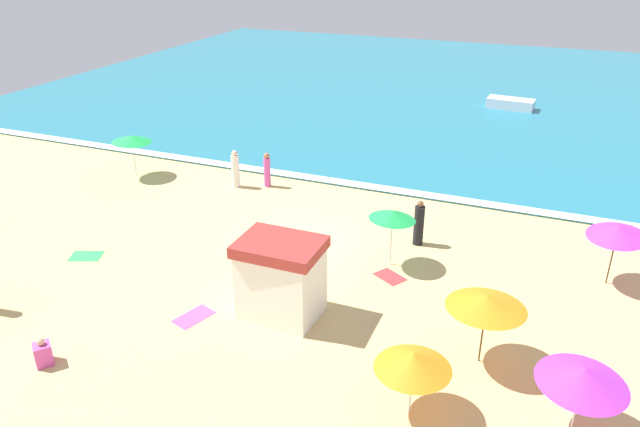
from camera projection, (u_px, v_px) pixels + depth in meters
ground_plane at (299, 241)px, 24.32m from camera, size 60.00×60.00×0.00m
ocean_water at (442, 87)px, 47.80m from camera, size 60.00×44.00×0.10m
wave_breaker_foam at (351, 183)px, 29.56m from camera, size 57.00×0.70×0.01m
lifeguard_cabana at (281, 278)px, 19.15m from camera, size 2.60×1.97×2.64m
beach_umbrella_0 at (393, 215)px, 21.77m from camera, size 2.42×2.42×2.26m
beach_umbrella_1 at (487, 302)px, 16.70m from camera, size 2.25×2.26×2.23m
beach_umbrella_2 at (618, 231)px, 20.56m from camera, size 2.85×2.85×2.35m
beach_umbrella_3 at (132, 139)px, 29.93m from camera, size 2.66×2.66×2.18m
beach_umbrella_4 at (583, 376)px, 14.33m from camera, size 3.07×3.07×2.02m
beach_umbrella_5 at (413, 361)px, 14.98m from camera, size 2.73×2.73×1.88m
beachgoer_0 at (235, 170)px, 29.10m from camera, size 0.54×0.54×1.85m
beachgoer_1 at (43, 353)px, 17.29m from camera, size 0.67×0.67×0.88m
beachgoer_3 at (419, 224)px, 23.72m from camera, size 0.50×0.50×1.87m
beachgoer_4 at (267, 170)px, 29.17m from camera, size 0.45×0.45×1.71m
beach_towel_0 at (390, 277)px, 21.79m from camera, size 1.30×1.18×0.01m
beach_towel_1 at (194, 317)px, 19.53m from camera, size 1.10×1.46×0.01m
beach_towel_2 at (86, 256)px, 23.18m from camera, size 1.40×1.21×0.01m
small_boat_0 at (510, 104)px, 41.84m from camera, size 3.20×1.56×0.69m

